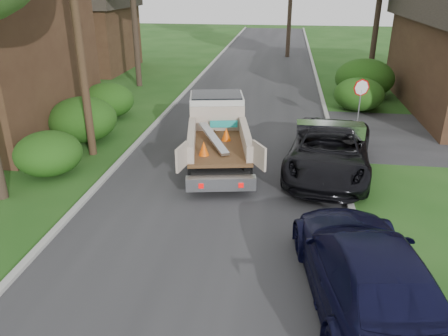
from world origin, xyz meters
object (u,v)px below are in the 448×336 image
house_left_far (80,28)px  flatbed_truck (217,127)px  utility_pole (76,17)px  stop_sign (361,95)px  navy_suv (367,270)px  black_pickup (329,150)px

house_left_far → flatbed_truck: 21.06m
house_left_far → utility_pole: bearing=-64.8°
stop_sign → utility_pole: bearing=-159.4°
flatbed_truck → navy_suv: (4.36, -7.98, -0.36)m
flatbed_truck → navy_suv: bearing=-71.7°
utility_pole → navy_suv: 12.68m
navy_suv → black_pickup: bearing=-96.8°
stop_sign → navy_suv: 11.62m
utility_pole → house_left_far: utility_pole is taller
stop_sign → house_left_far: 22.81m
stop_sign → house_left_far: bearing=145.2°
stop_sign → house_left_far: house_left_far is taller
flatbed_truck → black_pickup: bearing=-23.7°
stop_sign → flatbed_truck: size_ratio=0.40×
utility_pole → flatbed_truck: utility_pole is taller
utility_pole → navy_suv: (9.28, -7.48, -4.33)m
house_left_far → navy_suv: 30.07m
utility_pole → flatbed_truck: size_ratio=1.62×
flatbed_truck → black_pickup: flatbed_truck is taller
stop_sign → utility_pole: 11.91m
flatbed_truck → stop_sign: bearing=21.0°
black_pickup → house_left_far: bearing=142.3°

